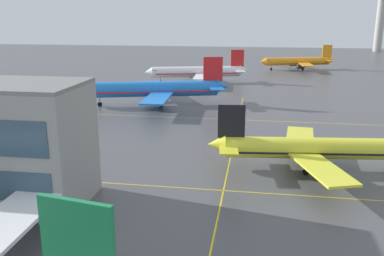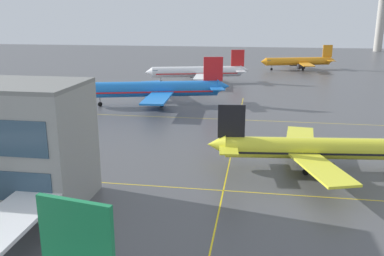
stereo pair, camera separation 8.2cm
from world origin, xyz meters
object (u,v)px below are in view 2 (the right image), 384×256
object	(u,v)px
airliner_far_left_stand	(198,72)
control_tower	(381,16)
airliner_far_right_stand	(299,61)
airliner_second_row	(312,148)
airliner_third_row	(155,89)

from	to	relation	value
airliner_far_left_stand	control_tower	world-z (taller)	control_tower
airliner_far_right_stand	control_tower	world-z (taller)	control_tower
airliner_far_left_stand	airliner_second_row	bearing A→B (deg)	-69.92
airliner_second_row	airliner_far_right_stand	world-z (taller)	airliner_far_right_stand
airliner_third_row	airliner_far_left_stand	bearing A→B (deg)	81.50
airliner_third_row	airliner_far_right_stand	bearing A→B (deg)	61.88
airliner_second_row	airliner_far_left_stand	size ratio (longest dim) A/B	0.90
airliner_far_right_stand	airliner_far_left_stand	bearing A→B (deg)	-131.31
airliner_third_row	airliner_far_right_stand	distance (m)	92.53
airliner_far_left_stand	airliner_far_right_stand	xyz separation A→B (m)	(37.85, 43.07, -0.30)
airliner_far_right_stand	airliner_second_row	bearing A→B (deg)	-93.87
airliner_far_left_stand	airliner_far_right_stand	bearing A→B (deg)	48.69
airliner_far_left_stand	airliner_far_right_stand	world-z (taller)	airliner_far_left_stand
airliner_second_row	airliner_far_left_stand	distance (m)	85.87
airliner_far_left_stand	airliner_far_right_stand	size ratio (longest dim) A/B	1.09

